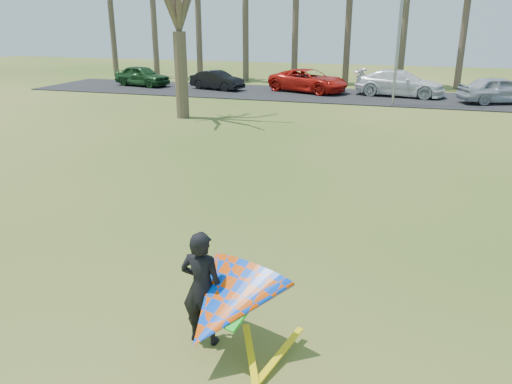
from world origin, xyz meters
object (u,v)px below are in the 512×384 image
(kite_flyer, at_px, (221,303))
(car_4, at_px, (499,90))
(streetlight, at_px, (403,25))
(car_0, at_px, (142,76))
(car_3, at_px, (400,83))
(car_2, at_px, (309,81))
(car_1, at_px, (217,80))

(kite_flyer, bearing_deg, car_4, 75.11)
(streetlight, relative_size, car_0, 1.84)
(streetlight, relative_size, kite_flyer, 3.35)
(car_0, distance_m, car_3, 18.42)
(kite_flyer, bearing_deg, car_0, 121.68)
(car_2, bearing_deg, streetlight, -102.41)
(kite_flyer, bearing_deg, car_3, 87.16)
(car_3, relative_size, car_4, 1.23)
(streetlight, bearing_deg, car_3, 89.77)
(car_1, bearing_deg, car_4, -76.85)
(streetlight, xyz_separation_m, kite_flyer, (-1.37, -24.18, -3.61))
(car_2, distance_m, car_4, 11.76)
(car_0, relative_size, car_2, 0.79)
(car_0, distance_m, car_1, 6.06)
(car_2, relative_size, car_4, 1.20)
(streetlight, xyz_separation_m, car_0, (-18.41, 3.43, -3.67))
(car_3, bearing_deg, car_4, -94.12)
(car_4, height_order, kite_flyer, kite_flyer)
(streetlight, xyz_separation_m, car_2, (-5.95, 3.92, -3.64))
(car_0, xyz_separation_m, car_3, (18.42, 0.38, 0.08))
(streetlight, xyz_separation_m, car_3, (0.02, 3.81, -3.59))
(car_1, bearing_deg, car_0, 103.45)
(car_0, xyz_separation_m, car_1, (6.06, -0.22, -0.09))
(kite_flyer, bearing_deg, car_1, 111.84)
(car_0, bearing_deg, car_2, -75.02)
(car_0, height_order, kite_flyer, kite_flyer)
(streetlight, distance_m, car_2, 8.00)
(car_2, bearing_deg, car_1, 117.22)
(car_0, height_order, car_3, car_3)
(car_4, xyz_separation_m, kite_flyer, (-7.08, -26.65, 0.02))
(car_0, bearing_deg, streetlight, -87.82)
(car_2, relative_size, car_3, 0.97)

